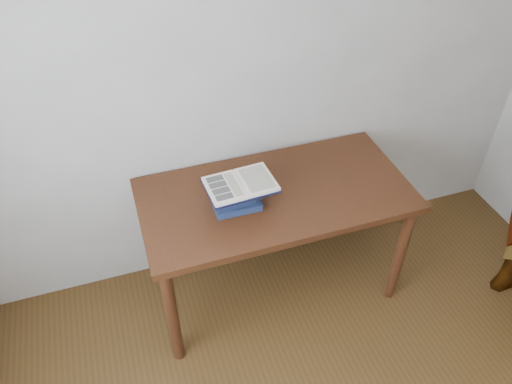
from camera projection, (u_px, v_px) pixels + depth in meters
name	position (u px, v px, depth m)	size (l,w,h in m)	color
room_shell	(482.00, 298.00, 1.01)	(3.54, 3.54, 2.62)	beige
desk	(275.00, 206.00, 2.65)	(1.41, 0.70, 0.75)	#432210
book_stack	(235.00, 196.00, 2.47)	(0.24, 0.19, 0.12)	#172246
open_book	(241.00, 184.00, 2.42)	(0.35, 0.25, 0.03)	black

